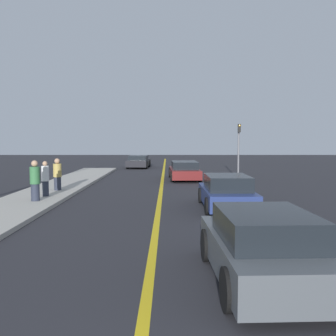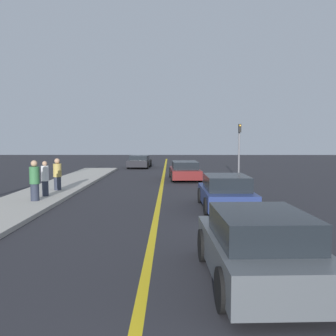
# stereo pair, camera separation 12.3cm
# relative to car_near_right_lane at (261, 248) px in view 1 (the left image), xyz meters

# --- Properties ---
(road_center_line) EXTENTS (0.20, 60.00, 0.01)m
(road_center_line) POSITION_rel_car_near_right_lane_xyz_m (-2.16, 12.59, -0.67)
(road_center_line) COLOR gold
(road_center_line) RESTS_ON ground_plane
(sidewalk_left) EXTENTS (2.81, 30.91, 0.16)m
(sidewalk_left) POSITION_rel_car_near_right_lane_xyz_m (-7.68, 10.04, -0.59)
(sidewalk_left) COLOR #ADA89E
(sidewalk_left) RESTS_ON ground_plane
(car_near_right_lane) EXTENTS (2.08, 4.02, 1.39)m
(car_near_right_lane) POSITION_rel_car_near_right_lane_xyz_m (0.00, 0.00, 0.00)
(car_near_right_lane) COLOR #4C5156
(car_near_right_lane) RESTS_ON ground_plane
(car_ahead_center) EXTENTS (1.96, 4.06, 1.32)m
(car_ahead_center) POSITION_rel_car_near_right_lane_xyz_m (0.49, 7.47, -0.04)
(car_ahead_center) COLOR navy
(car_ahead_center) RESTS_ON ground_plane
(car_far_distant) EXTENTS (2.09, 4.57, 1.22)m
(car_far_distant) POSITION_rel_car_near_right_lane_xyz_m (-0.71, 17.69, -0.07)
(car_far_distant) COLOR maroon
(car_far_distant) RESTS_ON ground_plane
(car_parked_left_lot) EXTENTS (2.10, 4.25, 1.15)m
(car_parked_left_lot) POSITION_rel_car_near_right_lane_xyz_m (-4.52, 27.72, -0.10)
(car_parked_left_lot) COLOR black
(car_parked_left_lot) RESTS_ON ground_plane
(pedestrian_near_curb) EXTENTS (0.41, 0.41, 1.67)m
(pedestrian_near_curb) POSITION_rel_car_near_right_lane_xyz_m (-7.26, 8.36, 0.31)
(pedestrian_near_curb) COLOR #282D3D
(pedestrian_near_curb) RESTS_ON sidewalk_left
(pedestrian_mid_group) EXTENTS (0.33, 0.33, 1.57)m
(pedestrian_mid_group) POSITION_rel_car_near_right_lane_xyz_m (-7.25, 9.61, 0.27)
(pedestrian_mid_group) COLOR #282D3D
(pedestrian_mid_group) RESTS_ON sidewalk_left
(pedestrian_far_standing) EXTENTS (0.40, 0.40, 1.58)m
(pedestrian_far_standing) POSITION_rel_car_near_right_lane_xyz_m (-7.29, 11.57, 0.26)
(pedestrian_far_standing) COLOR #282D3D
(pedestrian_far_standing) RESTS_ON sidewalk_left
(traffic_light) EXTENTS (0.18, 0.40, 3.68)m
(traffic_light) POSITION_rel_car_near_right_lane_xyz_m (2.94, 18.14, 1.61)
(traffic_light) COLOR slate
(traffic_light) RESTS_ON ground_plane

